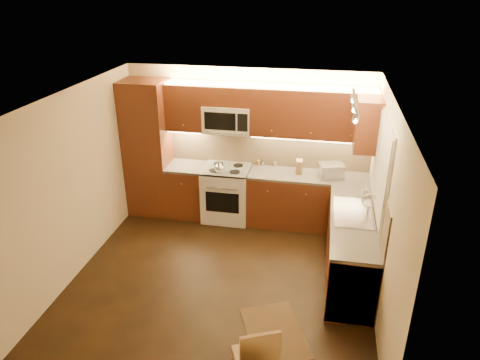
% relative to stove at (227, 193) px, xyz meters
% --- Properties ---
extents(floor, '(4.00, 4.00, 0.01)m').
position_rel_stove_xyz_m(floor, '(0.30, -1.68, -0.46)').
color(floor, black).
rests_on(floor, ground).
extents(ceiling, '(4.00, 4.00, 0.01)m').
position_rel_stove_xyz_m(ceiling, '(0.30, -1.68, 2.04)').
color(ceiling, beige).
rests_on(ceiling, ground).
extents(wall_back, '(4.00, 0.01, 2.50)m').
position_rel_stove_xyz_m(wall_back, '(0.30, 0.32, 0.79)').
color(wall_back, beige).
rests_on(wall_back, ground).
extents(wall_front, '(4.00, 0.01, 2.50)m').
position_rel_stove_xyz_m(wall_front, '(0.30, -3.67, 0.79)').
color(wall_front, beige).
rests_on(wall_front, ground).
extents(wall_left, '(0.01, 4.00, 2.50)m').
position_rel_stove_xyz_m(wall_left, '(-1.70, -1.68, 0.79)').
color(wall_left, beige).
rests_on(wall_left, ground).
extents(wall_right, '(0.01, 4.00, 2.50)m').
position_rel_stove_xyz_m(wall_right, '(2.30, -1.68, 0.79)').
color(wall_right, beige).
rests_on(wall_right, ground).
extents(pantry, '(0.70, 0.60, 2.30)m').
position_rel_stove_xyz_m(pantry, '(-1.35, 0.02, 0.69)').
color(pantry, '#4B2010').
rests_on(pantry, floor).
extents(base_cab_back_left, '(0.62, 0.60, 0.86)m').
position_rel_stove_xyz_m(base_cab_back_left, '(-0.69, 0.02, -0.03)').
color(base_cab_back_left, '#4B2010').
rests_on(base_cab_back_left, floor).
extents(counter_back_left, '(0.62, 0.60, 0.04)m').
position_rel_stove_xyz_m(counter_back_left, '(-0.69, 0.02, 0.42)').
color(counter_back_left, '#34322F').
rests_on(counter_back_left, base_cab_back_left).
extents(base_cab_back_right, '(1.92, 0.60, 0.86)m').
position_rel_stove_xyz_m(base_cab_back_right, '(1.34, 0.02, -0.03)').
color(base_cab_back_right, '#4B2010').
rests_on(base_cab_back_right, floor).
extents(counter_back_right, '(1.92, 0.60, 0.04)m').
position_rel_stove_xyz_m(counter_back_right, '(1.34, 0.02, 0.42)').
color(counter_back_right, '#34322F').
rests_on(counter_back_right, base_cab_back_right).
extents(base_cab_right, '(0.60, 2.00, 0.86)m').
position_rel_stove_xyz_m(base_cab_right, '(2.00, -1.28, -0.03)').
color(base_cab_right, '#4B2010').
rests_on(base_cab_right, floor).
extents(counter_right, '(0.60, 2.00, 0.04)m').
position_rel_stove_xyz_m(counter_right, '(2.00, -1.28, 0.42)').
color(counter_right, '#34322F').
rests_on(counter_right, base_cab_right).
extents(dishwasher, '(0.58, 0.60, 0.84)m').
position_rel_stove_xyz_m(dishwasher, '(2.00, -1.98, -0.03)').
color(dishwasher, silver).
rests_on(dishwasher, floor).
extents(backsplash_back, '(3.30, 0.02, 0.60)m').
position_rel_stove_xyz_m(backsplash_back, '(0.65, 0.31, 0.74)').
color(backsplash_back, tan).
rests_on(backsplash_back, wall_back).
extents(backsplash_right, '(0.02, 2.00, 0.60)m').
position_rel_stove_xyz_m(backsplash_right, '(2.29, -1.28, 0.74)').
color(backsplash_right, tan).
rests_on(backsplash_right, wall_right).
extents(upper_cab_back_left, '(0.62, 0.35, 0.75)m').
position_rel_stove_xyz_m(upper_cab_back_left, '(-0.69, 0.15, 1.42)').
color(upper_cab_back_left, '#4B2010').
rests_on(upper_cab_back_left, wall_back).
extents(upper_cab_back_right, '(1.92, 0.35, 0.75)m').
position_rel_stove_xyz_m(upper_cab_back_right, '(1.34, 0.15, 1.42)').
color(upper_cab_back_right, '#4B2010').
rests_on(upper_cab_back_right, wall_back).
extents(upper_cab_bridge, '(0.76, 0.35, 0.31)m').
position_rel_stove_xyz_m(upper_cab_bridge, '(0.00, 0.15, 1.63)').
color(upper_cab_bridge, '#4B2010').
rests_on(upper_cab_bridge, wall_back).
extents(upper_cab_right_corner, '(0.35, 0.50, 0.75)m').
position_rel_stove_xyz_m(upper_cab_right_corner, '(2.12, -0.28, 1.42)').
color(upper_cab_right_corner, '#4B2010').
rests_on(upper_cab_right_corner, wall_right).
extents(stove, '(0.76, 0.65, 0.92)m').
position_rel_stove_xyz_m(stove, '(0.00, 0.00, 0.00)').
color(stove, silver).
rests_on(stove, floor).
extents(microwave, '(0.76, 0.38, 0.44)m').
position_rel_stove_xyz_m(microwave, '(0.00, 0.14, 1.26)').
color(microwave, silver).
rests_on(microwave, wall_back).
extents(window_frame, '(0.03, 1.44, 1.24)m').
position_rel_stove_xyz_m(window_frame, '(2.29, -1.12, 1.14)').
color(window_frame, silver).
rests_on(window_frame, wall_right).
extents(window_blinds, '(0.02, 1.36, 1.16)m').
position_rel_stove_xyz_m(window_blinds, '(2.27, -1.12, 1.14)').
color(window_blinds, silver).
rests_on(window_blinds, wall_right).
extents(sink, '(0.52, 0.86, 0.15)m').
position_rel_stove_xyz_m(sink, '(2.00, -1.12, 0.52)').
color(sink, silver).
rests_on(sink, counter_right).
extents(faucet, '(0.20, 0.04, 0.30)m').
position_rel_stove_xyz_m(faucet, '(2.18, -1.12, 0.59)').
color(faucet, silver).
rests_on(faucet, counter_right).
extents(track_light_bar, '(0.04, 1.20, 0.03)m').
position_rel_stove_xyz_m(track_light_bar, '(1.85, -1.27, 2.00)').
color(track_light_bar, silver).
rests_on(track_light_bar, ceiling).
extents(kettle, '(0.18, 0.18, 0.19)m').
position_rel_stove_xyz_m(kettle, '(-0.07, -0.18, 0.56)').
color(kettle, silver).
rests_on(kettle, stove).
extents(toaster_oven, '(0.43, 0.37, 0.22)m').
position_rel_stove_xyz_m(toaster_oven, '(1.68, 0.01, 0.55)').
color(toaster_oven, silver).
rests_on(toaster_oven, counter_back_right).
extents(knife_block, '(0.11, 0.17, 0.22)m').
position_rel_stove_xyz_m(knife_block, '(1.18, 0.08, 0.55)').
color(knife_block, '#9A6C45').
rests_on(knife_block, counter_back_right).
extents(spice_jar_a, '(0.06, 0.06, 0.08)m').
position_rel_stove_xyz_m(spice_jar_a, '(0.57, 0.26, 0.48)').
color(spice_jar_a, silver).
rests_on(spice_jar_a, counter_back_right).
extents(spice_jar_b, '(0.06, 0.06, 0.09)m').
position_rel_stove_xyz_m(spice_jar_b, '(0.76, 0.26, 0.49)').
color(spice_jar_b, brown).
rests_on(spice_jar_b, counter_back_right).
extents(spice_jar_c, '(0.06, 0.06, 0.11)m').
position_rel_stove_xyz_m(spice_jar_c, '(0.77, 0.26, 0.49)').
color(spice_jar_c, silver).
rests_on(spice_jar_c, counter_back_right).
extents(spice_jar_d, '(0.06, 0.06, 0.10)m').
position_rel_stove_xyz_m(spice_jar_d, '(0.49, 0.26, 0.49)').
color(spice_jar_d, olive).
rests_on(spice_jar_d, counter_back_right).
extents(soap_bottle, '(0.09, 0.09, 0.17)m').
position_rel_stove_xyz_m(soap_bottle, '(2.17, -0.57, 0.52)').
color(soap_bottle, '#BABABF').
rests_on(soap_bottle, counter_right).
extents(rug, '(0.96, 1.13, 0.01)m').
position_rel_stove_xyz_m(rug, '(1.14, -2.58, -0.45)').
color(rug, black).
rests_on(rug, floor).
extents(dining_chair, '(0.51, 0.51, 0.87)m').
position_rel_stove_xyz_m(dining_chair, '(1.04, -3.38, -0.03)').
color(dining_chair, '#9A6C45').
rests_on(dining_chair, floor).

